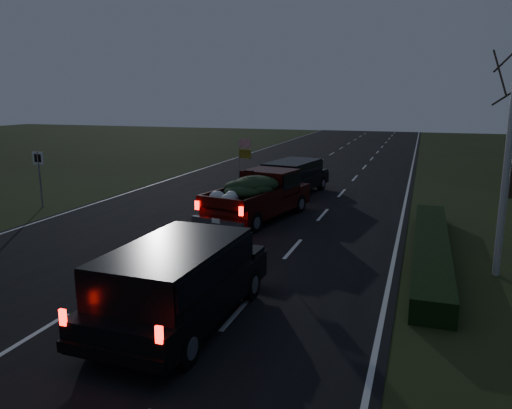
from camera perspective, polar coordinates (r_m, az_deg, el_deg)
The scene contains 7 objects.
ground at distance 15.27m, azimuth -11.46°, elevation -6.42°, with size 120.00×120.00×0.00m, color black.
road_asphalt at distance 15.26m, azimuth -11.46°, elevation -6.39°, with size 14.00×120.00×0.02m, color black.
hedge_row at distance 16.13m, azimuth 19.38°, elevation -4.75°, with size 1.00×10.00×0.60m, color black.
route_sign at distance 23.81m, azimuth -23.54°, elevation 3.59°, with size 0.55×0.08×2.50m.
pickup_truck at distance 19.85m, azimuth 0.34°, elevation 1.33°, with size 3.11×5.71×2.84m.
lead_suv at distance 25.12m, azimuth 4.30°, elevation 3.53°, with size 2.71×4.98×1.36m.
rear_suv at distance 10.78m, azimuth -8.89°, elevation -8.06°, with size 2.40×5.16×1.47m.
Camera 1 is at (7.35, -12.48, 4.83)m, focal length 35.00 mm.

